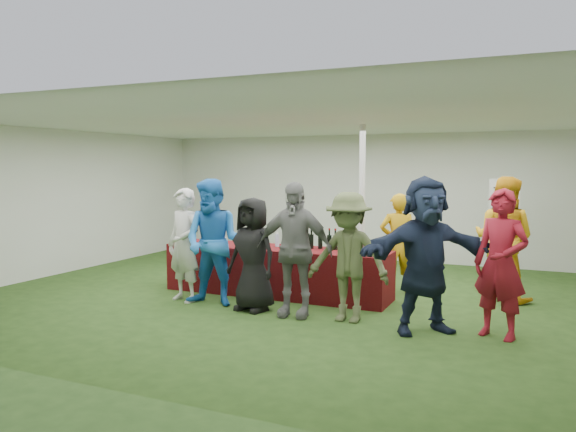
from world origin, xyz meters
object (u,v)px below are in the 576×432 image
at_px(customer_2, 253,254).
at_px(customer_5, 426,255).
at_px(staff_pourer, 398,243).
at_px(customer_4, 348,257).
at_px(customer_3, 294,249).
at_px(staff_back, 504,239).
at_px(customer_6, 501,264).
at_px(customer_1, 213,242).
at_px(customer_0, 184,245).
at_px(wine_list_sign, 504,207).
at_px(dump_bucket, 369,249).
at_px(serving_table, 276,271).

relative_size(customer_2, customer_5, 0.83).
relative_size(staff_pourer, customer_4, 0.94).
bearing_deg(customer_3, staff_back, 34.64).
height_order(customer_2, customer_6, customer_6).
relative_size(customer_1, customer_4, 1.09).
height_order(customer_0, customer_4, customer_0).
relative_size(wine_list_sign, customer_6, 1.02).
bearing_deg(customer_2, staff_pourer, 62.62).
xyz_separation_m(staff_pourer, customer_0, (-2.78, -1.86, 0.05)).
bearing_deg(dump_bucket, customer_6, -22.32).
bearing_deg(wine_list_sign, customer_0, -141.45).
bearing_deg(wine_list_sign, staff_pourer, -133.92).
relative_size(wine_list_sign, staff_back, 0.97).
xyz_separation_m(customer_0, customer_5, (3.58, -0.15, 0.11)).
distance_m(staff_back, customer_5, 2.29).
relative_size(dump_bucket, staff_back, 0.12).
bearing_deg(staff_pourer, customer_0, 13.80).
bearing_deg(customer_3, customer_1, 171.08).
bearing_deg(customer_4, customer_6, 3.58).
height_order(customer_0, customer_3, customer_3).
height_order(staff_pourer, customer_0, customer_0).
bearing_deg(customer_2, dump_bucket, 40.81).
xyz_separation_m(serving_table, customer_2, (0.11, -1.01, 0.42)).
bearing_deg(customer_4, customer_2, -178.19).
relative_size(staff_pourer, customer_0, 0.94).
distance_m(wine_list_sign, customer_6, 3.44).
bearing_deg(customer_6, customer_3, -156.51).
bearing_deg(customer_0, dump_bucket, 31.09).
height_order(serving_table, customer_4, customer_4).
height_order(customer_0, customer_1, customer_1).
height_order(serving_table, customer_0, customer_0).
relative_size(dump_bucket, customer_5, 0.11).
distance_m(customer_1, customer_2, 0.67).
bearing_deg(customer_4, customer_5, -2.82).
distance_m(customer_0, customer_2, 1.19).
bearing_deg(serving_table, customer_1, -119.25).
relative_size(wine_list_sign, customer_0, 1.06).
height_order(serving_table, wine_list_sign, wine_list_sign).
height_order(customer_2, customer_3, customer_3).
relative_size(wine_list_sign, customer_3, 0.99).
xyz_separation_m(customer_5, customer_6, (0.84, 0.14, -0.07)).
xyz_separation_m(serving_table, wine_list_sign, (3.19, 2.45, 0.94)).
height_order(customer_5, customer_6, customer_5).
relative_size(staff_back, customer_5, 0.98).
bearing_deg(customer_1, customer_5, -4.54).
bearing_deg(customer_0, customer_1, 12.16).
xyz_separation_m(staff_pourer, customer_2, (-1.59, -1.93, -0.00)).
bearing_deg(serving_table, staff_pourer, 28.22).
bearing_deg(customer_3, customer_6, -3.35).
distance_m(staff_back, customer_2, 3.78).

